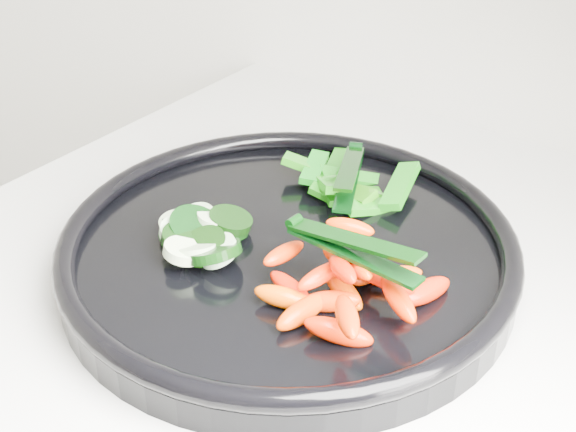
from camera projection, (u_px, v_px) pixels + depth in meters
The scene contains 6 objects.
veggie_tray at pixel (288, 252), 0.66m from camera, with size 0.49×0.49×0.04m.
cucumber_pile at pixel (199, 232), 0.66m from camera, with size 0.12×0.10×0.04m.
carrot_pile at pixel (348, 286), 0.58m from camera, with size 0.13×0.14×0.05m.
pepper_pile at pixel (345, 184), 0.72m from camera, with size 0.13×0.10×0.04m.
tong_carrot at pixel (349, 245), 0.57m from camera, with size 0.11×0.02×0.02m.
tong_pepper at pixel (350, 172), 0.71m from camera, with size 0.06×0.11×0.02m.
Camera 1 is at (-0.38, 1.22, 1.33)m, focal length 50.00 mm.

